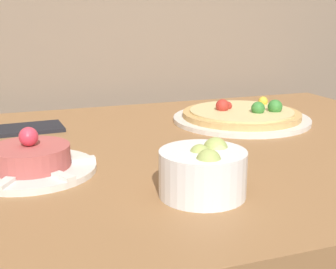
{
  "coord_description": "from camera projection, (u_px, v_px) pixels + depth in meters",
  "views": [
    {
      "loc": [
        -0.28,
        -0.38,
        1.03
      ],
      "look_at": [
        -0.01,
        0.38,
        0.81
      ],
      "focal_mm": 50.0,
      "sensor_mm": 36.0,
      "label": 1
    }
  ],
  "objects": [
    {
      "name": "dining_table",
      "position": [
        163.0,
        197.0,
        0.92
      ],
      "size": [
        1.27,
        0.85,
        0.77
      ],
      "color": "olive",
      "rests_on": "ground_plane"
    },
    {
      "name": "pizza_plate",
      "position": [
        242.0,
        116.0,
        1.1
      ],
      "size": [
        0.32,
        0.32,
        0.05
      ],
      "color": "silver",
      "rests_on": "dining_table"
    },
    {
      "name": "tartare_plate",
      "position": [
        31.0,
        161.0,
        0.75
      ],
      "size": [
        0.21,
        0.21,
        0.08
      ],
      "color": "silver",
      "rests_on": "dining_table"
    },
    {
      "name": "small_bowl",
      "position": [
        204.0,
        171.0,
        0.66
      ],
      "size": [
        0.12,
        0.12,
        0.08
      ],
      "color": "white",
      "rests_on": "dining_table"
    },
    {
      "name": "napkin",
      "position": [
        26.0,
        129.0,
        1.02
      ],
      "size": [
        0.16,
        0.1,
        0.01
      ],
      "color": "black",
      "rests_on": "dining_table"
    }
  ]
}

